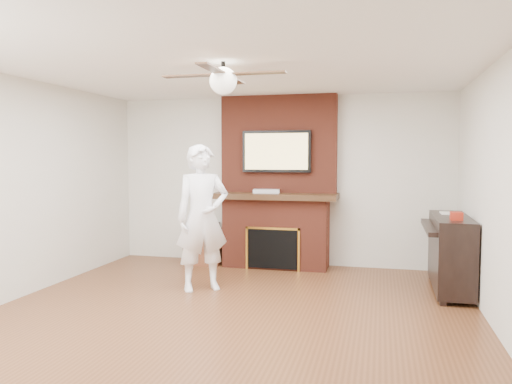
% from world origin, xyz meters
% --- Properties ---
extents(room_shell, '(5.36, 5.86, 2.86)m').
position_xyz_m(room_shell, '(0.00, 0.00, 1.25)').
color(room_shell, '#542E18').
rests_on(room_shell, ground).
extents(fireplace, '(1.78, 0.64, 2.50)m').
position_xyz_m(fireplace, '(0.00, 2.55, 1.00)').
color(fireplace, maroon).
rests_on(fireplace, ground).
extents(tv, '(1.00, 0.08, 0.60)m').
position_xyz_m(tv, '(0.00, 2.50, 1.68)').
color(tv, black).
rests_on(tv, fireplace).
extents(ceiling_fan, '(1.21, 1.21, 0.31)m').
position_xyz_m(ceiling_fan, '(-0.00, 0.00, 2.33)').
color(ceiling_fan, black).
rests_on(ceiling_fan, room_shell).
extents(person, '(0.77, 0.71, 1.75)m').
position_xyz_m(person, '(-0.60, 1.03, 0.87)').
color(person, white).
rests_on(person, ground).
extents(side_table, '(0.56, 0.56, 0.61)m').
position_xyz_m(side_table, '(-1.10, 2.48, 0.28)').
color(side_table, '#5C2E1A').
rests_on(side_table, ground).
extents(piano, '(0.53, 1.38, 0.99)m').
position_xyz_m(piano, '(2.28, 1.67, 0.48)').
color(piano, black).
rests_on(piano, ground).
extents(cable_box, '(0.41, 0.28, 0.05)m').
position_xyz_m(cable_box, '(-0.14, 2.45, 1.11)').
color(cable_box, silver).
rests_on(cable_box, fireplace).
extents(candle_orange, '(0.07, 0.07, 0.12)m').
position_xyz_m(candle_orange, '(-0.20, 2.35, 0.06)').
color(candle_orange, red).
rests_on(candle_orange, ground).
extents(candle_green, '(0.07, 0.07, 0.08)m').
position_xyz_m(candle_green, '(0.03, 2.35, 0.04)').
color(candle_green, '#3F8A37').
rests_on(candle_green, ground).
extents(candle_cream, '(0.08, 0.08, 0.10)m').
position_xyz_m(candle_cream, '(0.10, 2.31, 0.05)').
color(candle_cream, beige).
rests_on(candle_cream, ground).
extents(candle_blue, '(0.06, 0.06, 0.08)m').
position_xyz_m(candle_blue, '(0.14, 2.29, 0.04)').
color(candle_blue, teal).
rests_on(candle_blue, ground).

